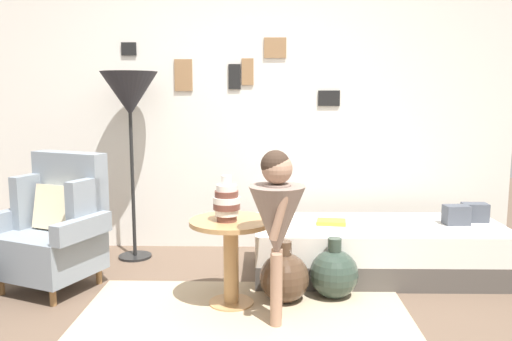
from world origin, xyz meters
name	(u,v)px	position (x,y,z in m)	size (l,w,h in m)	color
gallery_wall	(242,105)	(0.00, 1.95, 1.30)	(4.80, 0.12, 2.60)	silver
rug	(245,313)	(0.09, 0.41, 0.01)	(2.09, 1.10, 0.01)	tan
armchair	(56,227)	(-1.30, 0.88, 0.44)	(0.89, 0.79, 0.97)	olive
daybed	(378,249)	(1.09, 1.18, 0.20)	(1.91, 0.82, 0.40)	#4C4742
pillow_head	(475,212)	(1.86, 1.29, 0.47)	(0.19, 0.12, 0.15)	#474C56
pillow_mid	(456,215)	(1.68, 1.20, 0.47)	(0.18, 0.12, 0.15)	#474C56
side_table	(231,245)	(-0.01, 0.56, 0.41)	(0.54, 0.54, 0.58)	tan
vase_striped	(227,202)	(-0.03, 0.53, 0.71)	(0.17, 0.17, 0.30)	brown
floor_lamp	(130,98)	(-0.91, 1.56, 1.36)	(0.47, 0.47, 1.58)	black
person_child	(277,215)	(0.29, 0.28, 0.68)	(0.34, 0.34, 1.07)	#A37A60
book_on_daybed	(331,222)	(0.73, 1.19, 0.42)	(0.22, 0.16, 0.03)	#9EAB33
demijohn_near	(284,277)	(0.35, 0.62, 0.17)	(0.34, 0.34, 0.42)	#473323
demijohn_far	(334,273)	(0.69, 0.71, 0.17)	(0.34, 0.34, 0.42)	#2D3D33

